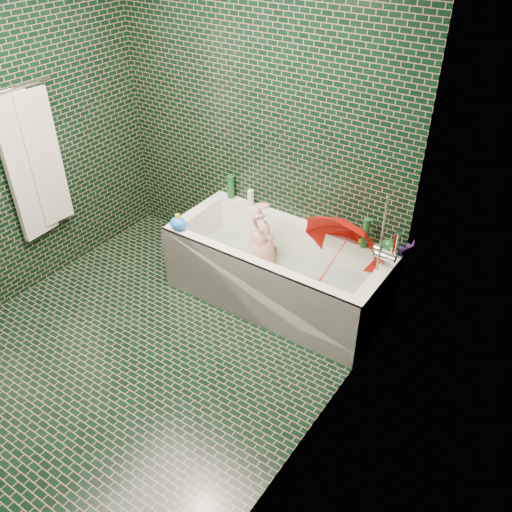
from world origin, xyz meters
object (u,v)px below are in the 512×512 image
Objects in this scene: bath_toy at (178,223)px; rubber_duck at (364,240)px; umbrella at (336,256)px; child at (267,262)px; bathtub at (277,277)px.

rubber_duck is at bearing 42.02° from bath_toy.
child is at bearing -154.68° from umbrella.
bath_toy reaches higher than rubber_duck.
rubber_duck is (0.55, 0.32, 0.38)m from bathtub.
bath_toy reaches higher than bathtub.
bathtub is 2.69× the size of umbrella.
bathtub is at bearing -151.46° from umbrella.
bath_toy is (-0.73, -0.29, 0.40)m from bathtub.
bath_toy is (-0.62, -0.31, 0.30)m from child.
rubber_duck reaches higher than bathtub.
child is 5.85× the size of bath_toy.
bath_toy is (-1.28, -0.62, 0.02)m from rubber_duck.
rubber_duck is (0.11, 0.24, 0.05)m from umbrella.
umbrella reaches higher than child.
rubber_duck reaches higher than child.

